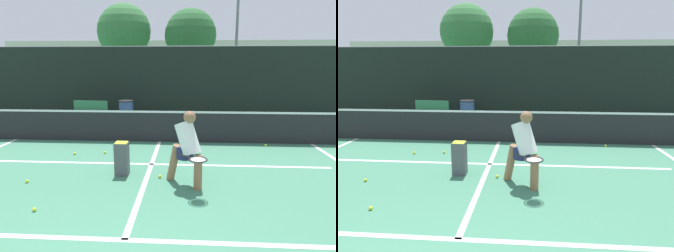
{
  "view_description": "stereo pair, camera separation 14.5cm",
  "coord_description": "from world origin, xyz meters",
  "views": [
    {
      "loc": [
        0.81,
        -1.46,
        2.33
      ],
      "look_at": [
        0.4,
        5.12,
        0.95
      ],
      "focal_mm": 32.0,
      "sensor_mm": 36.0,
      "label": 1
    },
    {
      "loc": [
        0.96,
        -1.45,
        2.33
      ],
      "look_at": [
        0.4,
        5.12,
        0.95
      ],
      "focal_mm": 32.0,
      "sensor_mm": 36.0,
      "label": 2
    }
  ],
  "objects": [
    {
      "name": "court_baseline_near",
      "position": [
        0.0,
        2.11,
        0.0
      ],
      "size": [
        11.0,
        0.1,
        0.01
      ],
      "primitive_type": "cube",
      "color": "white",
      "rests_on": "ground"
    },
    {
      "name": "court_service_line",
      "position": [
        0.0,
        5.22,
        0.0
      ],
      "size": [
        8.25,
        0.1,
        0.01
      ],
      "primitive_type": "cube",
      "color": "white",
      "rests_on": "ground"
    },
    {
      "name": "court_center_mark",
      "position": [
        0.0,
        4.71,
        0.0
      ],
      "size": [
        0.1,
        5.2,
        0.01
      ],
      "primitive_type": "cube",
      "color": "white",
      "rests_on": "ground"
    },
    {
      "name": "net",
      "position": [
        0.0,
        7.31,
        0.51
      ],
      "size": [
        11.09,
        0.09,
        1.07
      ],
      "color": "slate",
      "rests_on": "ground"
    },
    {
      "name": "fence_back",
      "position": [
        0.0,
        11.41,
        1.52
      ],
      "size": [
        24.0,
        0.06,
        3.05
      ],
      "color": "black",
      "rests_on": "ground"
    },
    {
      "name": "player_practicing",
      "position": [
        0.83,
        4.03,
        0.79
      ],
      "size": [
        0.88,
        1.13,
        1.48
      ],
      "rotation": [
        0.0,
        0.0,
        -0.7
      ],
      "color": "#8C6042",
      "rests_on": "ground"
    },
    {
      "name": "tennis_ball_scattered_3",
      "position": [
        -2.09,
        5.85,
        0.03
      ],
      "size": [
        0.07,
        0.07,
        0.07
      ],
      "primitive_type": "sphere",
      "color": "#D1E033",
      "rests_on": "ground"
    },
    {
      "name": "tennis_ball_scattered_4",
      "position": [
        3.09,
        6.99,
        0.03
      ],
      "size": [
        0.07,
        0.07,
        0.07
      ],
      "primitive_type": "sphere",
      "color": "#D1E033",
      "rests_on": "ground"
    },
    {
      "name": "tennis_ball_scattered_5",
      "position": [
        -1.61,
        2.82,
        0.03
      ],
      "size": [
        0.07,
        0.07,
        0.07
      ],
      "primitive_type": "sphere",
      "color": "#D1E033",
      "rests_on": "ground"
    },
    {
      "name": "tennis_ball_scattered_7",
      "position": [
        -2.34,
        3.95,
        0.03
      ],
      "size": [
        0.07,
        0.07,
        0.07
      ],
      "primitive_type": "sphere",
      "color": "#D1E033",
      "rests_on": "ground"
    },
    {
      "name": "tennis_ball_scattered_10",
      "position": [
        0.27,
        4.37,
        0.03
      ],
      "size": [
        0.07,
        0.07,
        0.07
      ],
      "primitive_type": "sphere",
      "color": "#D1E033",
      "rests_on": "ground"
    },
    {
      "name": "tennis_ball_scattered_11",
      "position": [
        -1.32,
        5.98,
        0.03
      ],
      "size": [
        0.07,
        0.07,
        0.07
      ],
      "primitive_type": "sphere",
      "color": "#D1E033",
      "rests_on": "ground"
    },
    {
      "name": "ball_hopper",
      "position": [
        -0.55,
        4.53,
        0.37
      ],
      "size": [
        0.28,
        0.28,
        0.71
      ],
      "color": "#4C4C51",
      "rests_on": "ground"
    },
    {
      "name": "courtside_bench",
      "position": [
        -3.09,
        10.23,
        0.46
      ],
      "size": [
        1.47,
        0.52,
        0.86
      ],
      "rotation": [
        0.0,
        0.0,
        -0.1
      ],
      "color": "#33724C",
      "rests_on": "ground"
    },
    {
      "name": "trash_bin",
      "position": [
        -1.62,
        10.31,
        0.44
      ],
      "size": [
        0.6,
        0.6,
        0.88
      ],
      "color": "#384C7F",
      "rests_on": "ground"
    },
    {
      "name": "parked_car",
      "position": [
        3.31,
        13.47,
        0.59
      ],
      "size": [
        1.73,
        4.04,
        1.39
      ],
      "color": "#B7B7BC",
      "rests_on": "ground"
    },
    {
      "name": "floodlight_mast",
      "position": [
        3.7,
        17.1,
        5.24
      ],
      "size": [
        1.1,
        0.24,
        8.21
      ],
      "color": "slate",
      "rests_on": "ground"
    },
    {
      "name": "tree_west",
      "position": [
        0.98,
        18.0,
        4.04
      ],
      "size": [
        3.23,
        3.23,
        5.68
      ],
      "color": "brown",
      "rests_on": "ground"
    },
    {
      "name": "tree_mid",
      "position": [
        -3.31,
        18.55,
        4.36
      ],
      "size": [
        3.48,
        3.48,
        6.11
      ],
      "color": "brown",
      "rests_on": "ground"
    },
    {
      "name": "building_far",
      "position": [
        0.0,
        30.45,
        2.29
      ],
      "size": [
        36.0,
        2.4,
        4.59
      ],
      "primitive_type": "cube",
      "color": "beige",
      "rests_on": "ground"
    }
  ]
}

